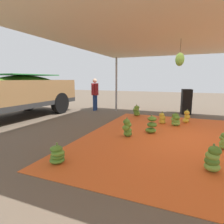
{
  "coord_description": "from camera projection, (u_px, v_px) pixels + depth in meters",
  "views": [
    {
      "loc": [
        -5.33,
        -0.2,
        1.63
      ],
      "look_at": [
        -0.43,
        1.81,
        0.7
      ],
      "focal_mm": 30.0,
      "sensor_mm": 36.0,
      "label": 1
    }
  ],
  "objects": [
    {
      "name": "banana_bunch_2",
      "position": [
        213.0,
        159.0,
        3.32
      ],
      "size": [
        0.36,
        0.36,
        0.51
      ],
      "color": "#75A83D",
      "rests_on": "tarp_orange"
    },
    {
      "name": "banana_bunch_8",
      "position": [
        127.0,
        128.0,
        5.34
      ],
      "size": [
        0.36,
        0.36,
        0.55
      ],
      "color": "#518428",
      "rests_on": "tarp_orange"
    },
    {
      "name": "speaker_stack",
      "position": [
        186.0,
        102.0,
        8.86
      ],
      "size": [
        0.59,
        0.52,
        1.17
      ],
      "color": "black",
      "rests_on": "ground"
    },
    {
      "name": "banana_bunch_3",
      "position": [
        162.0,
        119.0,
        6.89
      ],
      "size": [
        0.34,
        0.33,
        0.46
      ],
      "color": "gold",
      "rests_on": "tarp_orange"
    },
    {
      "name": "ground_plane",
      "position": [
        84.0,
        128.0,
        6.33
      ],
      "size": [
        40.0,
        40.0,
        0.0
      ],
      "primitive_type": "plane",
      "color": "brown"
    },
    {
      "name": "banana_bunch_9",
      "position": [
        151.0,
        125.0,
        5.73
      ],
      "size": [
        0.4,
        0.42,
        0.55
      ],
      "color": "#60932D",
      "rests_on": "tarp_orange"
    },
    {
      "name": "tarp_orange",
      "position": [
        178.0,
        138.0,
        5.21
      ],
      "size": [
        6.22,
        5.07,
        0.01
      ],
      "primitive_type": "cube",
      "color": "#E05B23",
      "rests_on": "ground"
    },
    {
      "name": "tent_canopy",
      "position": [
        188.0,
        37.0,
        4.71
      ],
      "size": [
        8.0,
        7.0,
        2.78
      ],
      "color": "#9EA0A5",
      "rests_on": "ground"
    },
    {
      "name": "worker_0",
      "position": [
        95.0,
        92.0,
        9.8
      ],
      "size": [
        0.61,
        0.37,
        1.67
      ],
      "color": "navy",
      "rests_on": "ground"
    },
    {
      "name": "banana_bunch_5",
      "position": [
        176.0,
        120.0,
        6.59
      ],
      "size": [
        0.42,
        0.4,
        0.48
      ],
      "color": "#75A83D",
      "rests_on": "tarp_orange"
    },
    {
      "name": "banana_bunch_7",
      "position": [
        136.0,
        111.0,
        8.39
      ],
      "size": [
        0.37,
        0.38,
        0.51
      ],
      "color": "#60932D",
      "rests_on": "tarp_orange"
    },
    {
      "name": "banana_bunch_4",
      "position": [
        187.0,
        117.0,
        7.0
      ],
      "size": [
        0.32,
        0.34,
        0.51
      ],
      "color": "gold",
      "rests_on": "tarp_orange"
    },
    {
      "name": "banana_bunch_6",
      "position": [
        57.0,
        155.0,
        3.65
      ],
      "size": [
        0.32,
        0.33,
        0.42
      ],
      "color": "#518428",
      "rests_on": "tarp_orange"
    }
  ]
}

